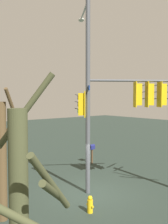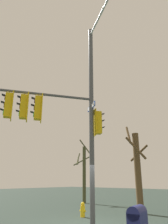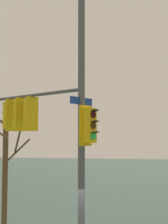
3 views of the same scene
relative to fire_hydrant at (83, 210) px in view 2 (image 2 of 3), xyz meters
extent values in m
cylinder|color=#4C4F54|center=(-1.80, 1.41, 4.58)|extent=(0.23, 0.23, 9.85)
cylinder|color=silver|center=(-3.04, 2.21, 9.21)|extent=(2.54, 1.67, 0.10)
cylinder|color=#4C4F54|center=(-0.48, 3.48, 5.35)|extent=(2.75, 4.20, 0.12)
cube|color=gold|center=(-0.41, 3.59, 4.65)|extent=(0.47, 0.45, 1.10)
cube|color=gold|center=(-0.50, 3.45, 4.65)|extent=(0.48, 0.36, 1.30)
cylinder|color=#2F0403|center=(-0.31, 3.73, 4.99)|extent=(0.20, 0.15, 0.22)
cube|color=black|center=(-0.27, 3.79, 5.11)|extent=(0.26, 0.25, 0.06)
cylinder|color=#352504|center=(-0.31, 3.73, 4.65)|extent=(0.20, 0.15, 0.22)
cube|color=black|center=(-0.27, 3.79, 4.77)|extent=(0.26, 0.25, 0.06)
cylinder|color=#19D147|center=(-0.31, 3.73, 4.31)|extent=(0.20, 0.15, 0.22)
cube|color=black|center=(-0.27, 3.79, 4.43)|extent=(0.26, 0.25, 0.06)
cylinder|color=#4C4F54|center=(-0.41, 3.59, 5.28)|extent=(0.04, 0.04, 0.15)
cube|color=gold|center=(-0.07, 4.12, 4.65)|extent=(0.47, 0.45, 1.10)
cube|color=gold|center=(-0.17, 3.98, 4.65)|extent=(0.48, 0.36, 1.30)
cylinder|color=#2F0403|center=(0.03, 4.25, 4.99)|extent=(0.20, 0.15, 0.22)
cube|color=black|center=(0.07, 4.32, 5.11)|extent=(0.26, 0.25, 0.06)
cylinder|color=#352504|center=(0.03, 4.25, 4.65)|extent=(0.20, 0.15, 0.22)
cube|color=black|center=(0.07, 4.32, 4.77)|extent=(0.26, 0.25, 0.06)
cylinder|color=#19D147|center=(0.03, 4.25, 4.31)|extent=(0.20, 0.15, 0.22)
cube|color=black|center=(0.07, 4.32, 4.43)|extent=(0.26, 0.25, 0.06)
cylinder|color=#4C4F54|center=(-0.07, 4.12, 5.28)|extent=(0.04, 0.04, 0.15)
cube|color=gold|center=(0.29, 4.68, 4.65)|extent=(0.46, 0.44, 1.10)
cube|color=gold|center=(0.21, 4.53, 4.65)|extent=(0.50, 0.31, 1.30)
cylinder|color=#2F0403|center=(0.37, 4.82, 4.99)|extent=(0.21, 0.14, 0.22)
cube|color=black|center=(0.41, 4.89, 5.11)|extent=(0.26, 0.24, 0.06)
cylinder|color=#352504|center=(0.37, 4.82, 4.65)|extent=(0.21, 0.14, 0.22)
cube|color=black|center=(0.41, 4.89, 4.77)|extent=(0.26, 0.24, 0.06)
cylinder|color=#19D147|center=(0.37, 4.82, 4.31)|extent=(0.21, 0.14, 0.22)
cube|color=black|center=(0.41, 4.89, 4.43)|extent=(0.26, 0.24, 0.06)
cylinder|color=#4C4F54|center=(0.29, 4.68, 5.28)|extent=(0.04, 0.04, 0.15)
cube|color=gold|center=(-1.98, 1.13, 4.16)|extent=(0.47, 0.46, 1.10)
cube|color=gold|center=(-1.88, 1.26, 4.16)|extent=(0.47, 0.37, 1.30)
cylinder|color=#2F0403|center=(-2.08, 1.00, 4.50)|extent=(0.19, 0.16, 0.22)
cube|color=black|center=(-2.13, 0.94, 4.62)|extent=(0.26, 0.25, 0.06)
cylinder|color=#352504|center=(-2.08, 1.00, 4.16)|extent=(0.19, 0.16, 0.22)
cube|color=black|center=(-2.13, 0.94, 4.28)|extent=(0.26, 0.25, 0.06)
cylinder|color=#19D147|center=(-2.08, 1.00, 3.82)|extent=(0.19, 0.16, 0.22)
cube|color=black|center=(-2.13, 0.94, 3.94)|extent=(0.26, 0.25, 0.06)
cube|color=navy|center=(-1.80, 1.41, 4.96)|extent=(0.95, 0.61, 0.24)
cube|color=white|center=(-1.79, 1.43, 4.96)|extent=(0.85, 0.54, 0.18)
cylinder|color=yellow|center=(0.00, 0.00, -0.07)|extent=(0.24, 0.24, 0.55)
sphere|color=yellow|center=(0.00, 0.00, 0.29)|extent=(0.20, 0.20, 0.20)
cylinder|color=yellow|center=(-0.14, 0.00, -0.04)|extent=(0.10, 0.09, 0.09)
cylinder|color=yellow|center=(0.14, 0.00, -0.04)|extent=(0.10, 0.09, 0.09)
cube|color=navy|center=(-6.10, 5.46, 0.83)|extent=(0.31, 0.47, 0.24)
cylinder|color=navy|center=(-6.10, 5.46, 0.95)|extent=(0.31, 0.47, 0.24)
cylinder|color=brown|center=(-1.73, -3.09, 2.00)|extent=(0.39, 0.39, 4.69)
cylinder|color=brown|center=(-1.40, -2.81, 4.26)|extent=(0.74, 0.83, 1.24)
cylinder|color=brown|center=(-1.96, -2.60, 3.35)|extent=(1.13, 0.64, 1.41)
cylinder|color=brown|center=(-1.63, -3.65, 3.16)|extent=(1.23, 0.36, 1.04)
cylinder|color=#43462A|center=(4.58, -5.38, 2.01)|extent=(0.29, 0.29, 4.71)
cylinder|color=#43462A|center=(5.23, -5.93, 3.23)|extent=(1.20, 1.40, 0.98)
cylinder|color=#43462A|center=(4.24, -5.08, 4.31)|extent=(0.73, 0.81, 1.27)
cylinder|color=#43462A|center=(5.06, -5.11, 3.30)|extent=(0.67, 1.06, 1.12)
cylinder|color=#43462A|center=(5.00, -5.02, 3.14)|extent=(0.84, 0.94, 0.74)
camera|label=1|loc=(8.16, -7.07, 4.54)|focal=42.15mm
camera|label=2|loc=(-8.12, 9.20, 1.49)|focal=34.33mm
camera|label=3|loc=(-11.26, 0.20, 3.93)|focal=47.18mm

